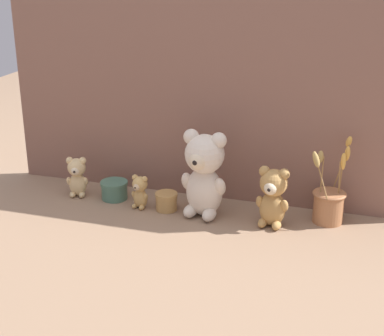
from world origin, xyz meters
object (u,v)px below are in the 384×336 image
(teddy_bear_small, at_px, (77,176))
(decorative_tin_short, at_px, (166,201))
(teddy_bear_tiny, at_px, (140,191))
(teddy_bear_large, at_px, (204,172))
(teddy_bear_medium, at_px, (273,196))
(decorative_tin_tall, at_px, (114,190))
(flower_vase, at_px, (329,202))

(teddy_bear_small, bearing_deg, decorative_tin_short, -3.56)
(teddy_bear_tiny, height_order, decorative_tin_short, teddy_bear_tiny)
(teddy_bear_large, height_order, teddy_bear_medium, teddy_bear_large)
(decorative_tin_tall, bearing_deg, teddy_bear_large, -5.75)
(teddy_bear_medium, height_order, flower_vase, flower_vase)
(teddy_bear_tiny, height_order, decorative_tin_tall, teddy_bear_tiny)
(teddy_bear_medium, relative_size, decorative_tin_short, 2.62)
(decorative_tin_tall, distance_m, decorative_tin_short, 0.22)
(teddy_bear_medium, xyz_separation_m, decorative_tin_tall, (-0.60, 0.05, -0.07))
(teddy_bear_medium, distance_m, teddy_bear_small, 0.75)
(teddy_bear_medium, bearing_deg, teddy_bear_tiny, 179.70)
(teddy_bear_medium, bearing_deg, teddy_bear_large, 176.87)
(teddy_bear_small, height_order, decorative_tin_tall, teddy_bear_small)
(teddy_bear_large, xyz_separation_m, teddy_bear_tiny, (-0.24, -0.01, -0.10))
(flower_vase, relative_size, decorative_tin_short, 3.73)
(teddy_bear_tiny, bearing_deg, teddy_bear_large, 2.59)
(teddy_bear_medium, height_order, teddy_bear_small, teddy_bear_medium)
(teddy_bear_large, height_order, flower_vase, teddy_bear_large)
(teddy_bear_large, relative_size, flower_vase, 1.03)
(decorative_tin_short, bearing_deg, decorative_tin_tall, 170.28)
(teddy_bear_small, xyz_separation_m, teddy_bear_tiny, (0.27, -0.03, -0.02))
(teddy_bear_tiny, relative_size, decorative_tin_short, 1.55)
(teddy_bear_medium, height_order, decorative_tin_tall, teddy_bear_medium)
(teddy_bear_small, distance_m, decorative_tin_short, 0.37)
(teddy_bear_large, xyz_separation_m, teddy_bear_medium, (0.24, -0.01, -0.05))
(teddy_bear_small, bearing_deg, teddy_bear_tiny, -6.85)
(teddy_bear_small, xyz_separation_m, decorative_tin_tall, (0.14, 0.01, -0.05))
(teddy_bear_medium, relative_size, teddy_bear_tiny, 1.69)
(flower_vase, xyz_separation_m, decorative_tin_tall, (-0.78, -0.04, -0.04))
(teddy_bear_large, distance_m, teddy_bear_medium, 0.25)
(teddy_bear_tiny, distance_m, flower_vase, 0.66)
(teddy_bear_medium, distance_m, decorative_tin_tall, 0.61)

